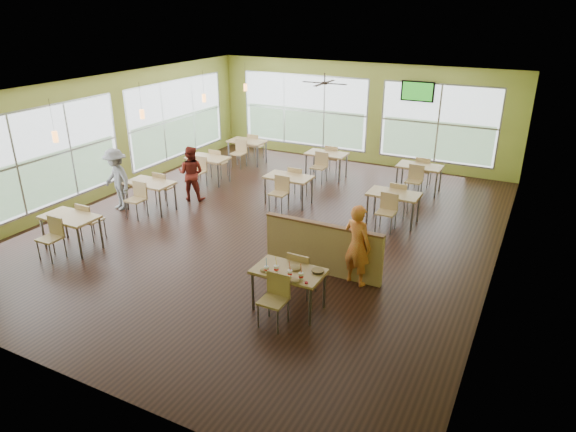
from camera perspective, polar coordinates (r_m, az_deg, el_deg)
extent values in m
plane|color=black|center=(12.22, -1.88, -1.05)|extent=(12.00, 12.00, 0.00)
plane|color=white|center=(11.32, -2.10, 13.94)|extent=(12.00, 12.00, 0.00)
cube|color=#ACBA4B|center=(17.02, 8.04, 11.21)|extent=(10.00, 0.04, 3.20)
cube|color=#ACBA4B|center=(7.41, -25.19, -6.21)|extent=(10.00, 0.04, 3.20)
cube|color=#ACBA4B|center=(14.69, -19.50, 8.33)|extent=(0.04, 12.00, 3.20)
cube|color=#ACBA4B|center=(10.33, 23.09, 2.08)|extent=(0.04, 12.00, 3.20)
cube|color=white|center=(13.45, -25.44, 5.85)|extent=(0.02, 4.50, 2.35)
cube|color=white|center=(16.84, -12.09, 10.55)|extent=(0.02, 4.50, 2.35)
cube|color=white|center=(17.76, 1.79, 11.64)|extent=(4.50, 0.02, 2.35)
cube|color=white|center=(16.38, 16.37, 9.81)|extent=(3.50, 0.02, 2.35)
cube|color=#B7BABC|center=(15.33, -17.50, 4.27)|extent=(0.04, 9.40, 0.05)
cube|color=#B7BABC|center=(17.20, 8.57, 7.01)|extent=(8.00, 0.04, 0.05)
cube|color=tan|center=(8.68, 0.07, -6.15)|extent=(1.20, 0.70, 0.04)
cube|color=brown|center=(8.69, 0.07, -6.29)|extent=(1.22, 0.71, 0.01)
cylinder|color=slate|center=(8.87, -3.93, -8.29)|extent=(0.05, 0.05, 0.71)
cylinder|color=slate|center=(8.44, 2.47, -10.02)|extent=(0.05, 0.05, 0.71)
cylinder|color=slate|center=(9.31, -2.10, -6.67)|extent=(0.05, 0.05, 0.71)
cylinder|color=slate|center=(8.90, 4.06, -8.21)|extent=(0.05, 0.05, 0.71)
cube|color=tan|center=(9.24, 1.63, -6.21)|extent=(0.42, 0.42, 0.04)
cube|color=tan|center=(9.29, 2.15, -4.51)|extent=(0.42, 0.04, 0.40)
cube|color=tan|center=(8.40, -1.66, -9.43)|extent=(0.42, 0.42, 0.04)
cube|color=tan|center=(8.14, -2.33, -8.74)|extent=(0.42, 0.04, 0.40)
cube|color=tan|center=(9.95, 3.88, -3.72)|extent=(2.40, 0.12, 1.00)
cube|color=brown|center=(9.73, 3.96, -0.97)|extent=(2.40, 0.14, 0.04)
cube|color=tan|center=(11.76, -23.12, -0.08)|extent=(1.20, 0.70, 0.04)
cube|color=brown|center=(11.77, -23.10, -0.20)|extent=(1.22, 0.71, 0.01)
cylinder|color=slate|center=(12.14, -25.54, -1.74)|extent=(0.05, 0.05, 0.71)
cylinder|color=slate|center=(11.34, -22.14, -2.82)|extent=(0.05, 0.05, 0.71)
cylinder|color=slate|center=(12.46, -23.49, -0.78)|extent=(0.05, 0.05, 0.71)
cylinder|color=slate|center=(11.68, -20.05, -1.76)|extent=(0.05, 0.05, 0.71)
cube|color=tan|center=(12.18, -21.00, -0.41)|extent=(0.42, 0.42, 0.04)
cube|color=tan|center=(12.22, -20.50, 0.85)|extent=(0.42, 0.04, 0.40)
cube|color=tan|center=(11.56, -24.94, -2.30)|extent=(0.42, 0.42, 0.04)
cube|color=tan|center=(11.37, -25.84, -1.64)|extent=(0.42, 0.04, 0.40)
cube|color=tan|center=(13.36, -15.12, 3.60)|extent=(1.20, 0.70, 0.04)
cube|color=brown|center=(13.37, -15.11, 3.50)|extent=(1.22, 0.71, 0.01)
cylinder|color=slate|center=(13.64, -17.46, 2.05)|extent=(0.05, 0.05, 0.71)
cylinder|color=slate|center=(12.94, -14.00, 1.32)|extent=(0.05, 0.05, 0.71)
cylinder|color=slate|center=(14.03, -15.85, 2.81)|extent=(0.05, 0.05, 0.71)
cylinder|color=slate|center=(13.35, -12.41, 2.14)|extent=(0.05, 0.05, 0.71)
cube|color=tan|center=(13.83, -13.51, 3.19)|extent=(0.42, 0.42, 0.04)
cube|color=tan|center=(13.90, -13.10, 4.28)|extent=(0.42, 0.04, 0.40)
cube|color=tan|center=(13.07, -16.58, 1.72)|extent=(0.42, 0.42, 0.04)
cube|color=tan|center=(12.87, -17.25, 2.36)|extent=(0.42, 0.04, 0.40)
cube|color=tan|center=(15.20, -8.91, 6.40)|extent=(1.20, 0.70, 0.04)
cube|color=brown|center=(15.21, -8.90, 6.31)|extent=(1.22, 0.71, 0.01)
cylinder|color=slate|center=(15.40, -11.09, 5.01)|extent=(0.05, 0.05, 0.71)
cylinder|color=slate|center=(14.78, -7.76, 4.48)|extent=(0.05, 0.05, 0.71)
cylinder|color=slate|center=(15.84, -9.81, 5.59)|extent=(0.05, 0.05, 0.71)
cylinder|color=slate|center=(15.24, -6.53, 5.10)|extent=(0.05, 0.05, 0.71)
cube|color=tan|center=(15.71, -7.68, 5.94)|extent=(0.42, 0.42, 0.04)
cube|color=tan|center=(15.80, -7.33, 6.88)|extent=(0.42, 0.04, 0.40)
cube|color=tan|center=(14.86, -10.07, 4.82)|extent=(0.42, 0.42, 0.04)
cube|color=tan|center=(14.65, -10.57, 5.43)|extent=(0.42, 0.04, 0.40)
cube|color=tan|center=(16.96, -4.56, 8.30)|extent=(1.20, 0.70, 0.04)
cube|color=brown|center=(16.97, -4.56, 8.22)|extent=(1.22, 0.71, 0.01)
cylinder|color=slate|center=(17.10, -6.59, 7.04)|extent=(0.05, 0.05, 0.71)
cylinder|color=slate|center=(16.55, -3.44, 6.62)|extent=(0.05, 0.05, 0.71)
cylinder|color=slate|center=(17.57, -5.55, 7.51)|extent=(0.05, 0.05, 0.71)
cylinder|color=slate|center=(17.03, -2.45, 7.11)|extent=(0.05, 0.05, 0.71)
cube|color=tan|center=(17.49, -3.59, 7.82)|extent=(0.42, 0.42, 0.04)
cube|color=tan|center=(17.59, -3.29, 8.65)|extent=(0.42, 0.04, 0.40)
cube|color=tan|center=(16.58, -5.53, 6.93)|extent=(0.42, 0.42, 0.04)
cube|color=tan|center=(16.37, -5.92, 7.51)|extent=(0.42, 0.04, 0.40)
cube|color=tan|center=(13.33, 0.06, 4.37)|extent=(1.20, 0.70, 0.04)
cube|color=brown|center=(13.34, 0.06, 4.27)|extent=(1.22, 0.71, 0.01)
cylinder|color=slate|center=(13.45, -2.55, 2.83)|extent=(0.05, 0.05, 0.71)
cylinder|color=slate|center=(12.98, 1.60, 2.10)|extent=(0.05, 0.05, 0.71)
cylinder|color=slate|center=(13.93, -1.37, 3.55)|extent=(0.05, 0.05, 0.71)
cylinder|color=slate|center=(13.48, 2.67, 2.87)|extent=(0.05, 0.05, 0.71)
cube|color=tan|center=(13.89, 1.10, 3.90)|extent=(0.42, 0.42, 0.04)
cube|color=tan|center=(13.98, 1.45, 4.98)|extent=(0.42, 0.04, 0.40)
cube|color=tan|center=(12.96, -1.04, 2.51)|extent=(0.42, 0.42, 0.04)
cube|color=tan|center=(12.73, -1.45, 3.18)|extent=(0.42, 0.04, 0.40)
cube|color=tan|center=(15.50, 4.30, 6.93)|extent=(1.20, 0.70, 0.04)
cube|color=brown|center=(15.51, 4.30, 6.84)|extent=(1.22, 0.71, 0.01)
cylinder|color=slate|center=(15.56, 2.00, 5.61)|extent=(0.05, 0.05, 0.71)
cylinder|color=slate|center=(15.16, 5.71, 5.04)|extent=(0.05, 0.05, 0.71)
cylinder|color=slate|center=(16.07, 2.89, 6.14)|extent=(0.05, 0.05, 0.71)
cylinder|color=slate|center=(15.68, 6.50, 5.60)|extent=(0.05, 0.05, 0.71)
cube|color=tan|center=(16.07, 5.05, 6.44)|extent=(0.42, 0.42, 0.04)
cube|color=tan|center=(16.18, 5.33, 7.35)|extent=(0.42, 0.04, 0.40)
cube|color=tan|center=(15.10, 3.45, 5.42)|extent=(0.42, 0.42, 0.04)
cube|color=tan|center=(14.87, 3.17, 6.03)|extent=(0.42, 0.04, 0.40)
cube|color=tan|center=(12.38, 11.69, 2.43)|extent=(1.20, 0.70, 0.04)
cube|color=brown|center=(12.39, 11.68, 2.32)|extent=(1.22, 0.71, 0.01)
cylinder|color=slate|center=(12.39, 8.79, 0.80)|extent=(0.05, 0.05, 0.71)
cylinder|color=slate|center=(12.13, 13.61, -0.08)|extent=(0.05, 0.05, 0.71)
cylinder|color=slate|center=(12.91, 9.63, 1.65)|extent=(0.05, 0.05, 0.71)
cylinder|color=slate|center=(12.66, 14.27, 0.83)|extent=(0.05, 0.05, 0.71)
cube|color=tan|center=(12.98, 12.28, 2.01)|extent=(0.42, 0.42, 0.04)
cube|color=tan|center=(13.08, 12.58, 3.17)|extent=(0.42, 0.04, 0.40)
cube|color=tan|center=(11.98, 10.85, 0.37)|extent=(0.42, 0.42, 0.04)
cube|color=tan|center=(11.73, 10.66, 1.05)|extent=(0.42, 0.04, 0.40)
cube|color=tan|center=(14.69, 14.43, 5.39)|extent=(1.20, 0.70, 0.04)
cube|color=brown|center=(14.70, 14.43, 5.30)|extent=(1.22, 0.71, 0.01)
cylinder|color=slate|center=(14.66, 11.98, 4.03)|extent=(0.05, 0.05, 0.71)
cylinder|color=slate|center=(14.44, 16.09, 3.34)|extent=(0.05, 0.05, 0.71)
cylinder|color=slate|center=(15.19, 12.58, 4.64)|extent=(0.05, 0.05, 0.71)
cylinder|color=slate|center=(14.98, 16.56, 3.98)|extent=(0.05, 0.05, 0.71)
cube|color=tan|center=(15.29, 14.82, 4.92)|extent=(0.42, 0.42, 0.04)
cube|color=tan|center=(15.41, 15.07, 5.88)|extent=(0.42, 0.04, 0.40)
cube|color=tan|center=(14.26, 13.80, 3.75)|extent=(0.42, 0.42, 0.04)
cube|color=tan|center=(14.02, 13.69, 4.38)|extent=(0.42, 0.04, 0.40)
cylinder|color=#2D2119|center=(11.18, -24.79, 9.99)|extent=(0.01, 0.01, 0.70)
cylinder|color=#FF923D|center=(11.26, -24.46, 8.01)|extent=(0.11, 0.11, 0.22)
cylinder|color=#2D2119|center=(12.85, -16.10, 12.56)|extent=(0.01, 0.01, 0.70)
cylinder|color=#FF923D|center=(12.92, -15.90, 10.82)|extent=(0.11, 0.11, 0.22)
cylinder|color=#2D2119|center=(14.76, -9.41, 14.33)|extent=(0.01, 0.01, 0.70)
cylinder|color=#FF923D|center=(14.82, -9.31, 12.80)|extent=(0.11, 0.11, 0.22)
cylinder|color=#2D2119|center=(16.57, -4.80, 15.42)|extent=(0.01, 0.01, 0.70)
cylinder|color=#FF923D|center=(16.62, -4.75, 14.05)|extent=(0.11, 0.11, 0.22)
cylinder|color=#2D2119|center=(14.01, 4.09, 15.08)|extent=(0.03, 0.03, 0.24)
cylinder|color=#2D2119|center=(14.03, 4.08, 14.51)|extent=(0.16, 0.16, 0.06)
cube|color=#2D2119|center=(13.90, 5.44, 14.39)|extent=(0.55, 0.10, 0.01)
cube|color=#2D2119|center=(14.35, 4.65, 14.68)|extent=(0.10, 0.55, 0.01)
cube|color=#2D2119|center=(14.17, 2.73, 14.62)|extent=(0.55, 0.10, 0.01)
cube|color=#2D2119|center=(13.71, 3.48, 14.34)|extent=(0.10, 0.55, 0.01)
cube|color=black|center=(16.28, 14.21, 13.28)|extent=(1.00, 0.06, 0.60)
cube|color=green|center=(16.25, 14.18, 13.27)|extent=(0.90, 0.01, 0.52)
imported|color=#F0481A|center=(9.52, 7.70, -3.22)|extent=(0.66, 0.53, 1.58)
imported|color=maroon|center=(13.86, -10.72, 4.69)|extent=(0.83, 0.72, 1.46)
imported|color=slate|center=(13.64, -18.49, 3.88)|extent=(1.15, 0.87, 1.59)
cone|color=white|center=(8.58, -2.41, -5.96)|extent=(0.08, 0.08, 0.10)
cylinder|color=red|center=(8.58, -2.41, -5.95)|extent=(0.07, 0.07, 0.03)
cylinder|color=white|center=(8.56, -2.41, -5.62)|extent=(0.08, 0.08, 0.01)
cylinder|color=#0776EE|center=(8.51, -2.42, -5.08)|extent=(0.03, 0.05, 0.19)
cone|color=white|center=(8.58, -1.31, -5.92)|extent=(0.09, 0.09, 0.12)
cylinder|color=red|center=(8.58, -1.31, -5.91)|extent=(0.08, 0.08, 0.03)
cylinder|color=white|center=(8.55, -1.32, -5.55)|extent=(0.09, 0.09, 0.01)
cylinder|color=yellow|center=(8.50, -1.32, -4.95)|extent=(0.02, 0.05, 0.21)
cone|color=white|center=(8.45, 0.20, -6.43)|extent=(0.08, 0.08, 0.11)
cylinder|color=red|center=(8.44, 0.20, -6.42)|extent=(0.08, 0.08, 0.03)
cylinder|color=white|center=(8.42, 0.20, -6.07)|extent=(0.09, 0.09, 0.01)
cylinder|color=red|center=(8.37, 0.20, -5.49)|extent=(0.02, 0.05, 0.20)
cone|color=white|center=(8.37, 1.45, -6.73)|extent=(0.09, 0.09, 0.11)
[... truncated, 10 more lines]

